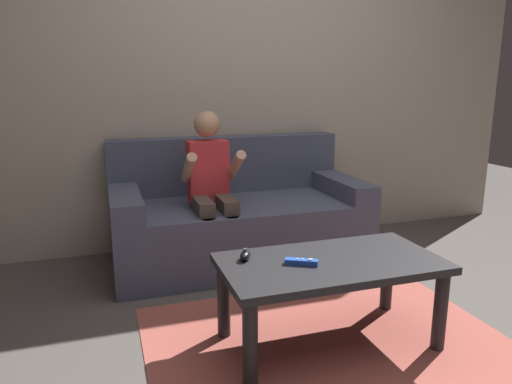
# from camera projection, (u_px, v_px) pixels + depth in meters

# --- Properties ---
(ground_plane) EXTENTS (8.81, 8.81, 0.00)m
(ground_plane) POSITION_uv_depth(u_px,v_px,m) (386.00, 371.00, 1.94)
(ground_plane) COLOR #4C4742
(wall_back) EXTENTS (4.40, 0.05, 2.50)m
(wall_back) POSITION_uv_depth(u_px,v_px,m) (251.00, 70.00, 3.36)
(wall_back) COLOR #B2A38E
(wall_back) RESTS_ON ground
(couch) EXTENTS (1.62, 0.80, 0.80)m
(couch) POSITION_uv_depth(u_px,v_px,m) (237.00, 218.00, 3.14)
(couch) COLOR #474C60
(couch) RESTS_ON ground
(person_seated_on_couch) EXTENTS (0.34, 0.42, 1.00)m
(person_seated_on_couch) POSITION_uv_depth(u_px,v_px,m) (211.00, 184.00, 2.84)
(person_seated_on_couch) COLOR #4C4238
(person_seated_on_couch) RESTS_ON ground
(coffee_table) EXTENTS (0.98, 0.51, 0.40)m
(coffee_table) POSITION_uv_depth(u_px,v_px,m) (330.00, 273.00, 2.08)
(coffee_table) COLOR #232326
(coffee_table) RESTS_ON ground
(area_rug) EXTENTS (1.63, 1.20, 0.01)m
(area_rug) POSITION_uv_depth(u_px,v_px,m) (328.00, 341.00, 2.16)
(area_rug) COLOR #9E4C42
(area_rug) RESTS_ON ground
(game_remote_blue_near_edge) EXTENTS (0.14, 0.10, 0.03)m
(game_remote_blue_near_edge) POSITION_uv_depth(u_px,v_px,m) (302.00, 262.00, 2.01)
(game_remote_blue_near_edge) COLOR blue
(game_remote_blue_near_edge) RESTS_ON coffee_table
(nunchuk_black) EXTENTS (0.08, 0.10, 0.05)m
(nunchuk_black) POSITION_uv_depth(u_px,v_px,m) (245.00, 255.00, 2.07)
(nunchuk_black) COLOR black
(nunchuk_black) RESTS_ON coffee_table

